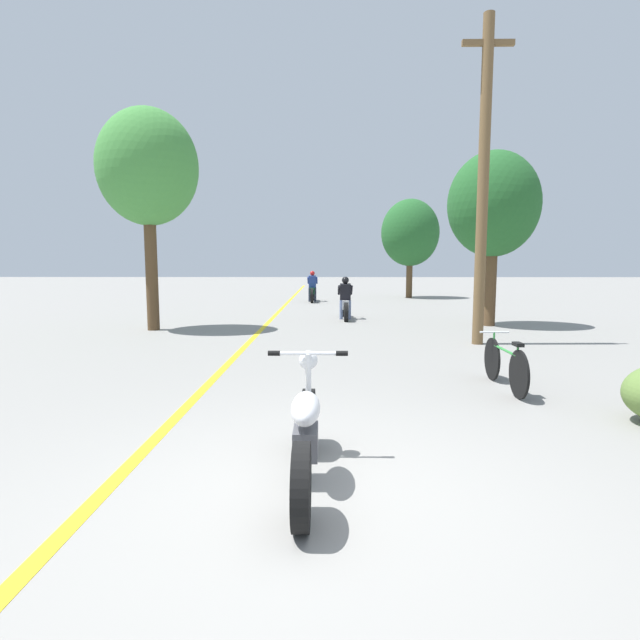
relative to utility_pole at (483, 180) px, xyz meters
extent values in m
plane|color=gray|center=(-3.47, -7.33, -3.60)|extent=(120.00, 120.00, 0.00)
cube|color=yellow|center=(-5.17, 4.84, -3.59)|extent=(0.14, 48.00, 0.01)
cylinder|color=brown|center=(0.00, 0.00, -0.09)|extent=(0.24, 0.24, 7.01)
cube|color=brown|center=(0.00, 0.00, 2.81)|extent=(1.10, 0.10, 0.12)
cylinder|color=#513A23|center=(1.33, 3.29, -2.27)|extent=(0.32, 0.32, 2.65)
ellipsoid|color=#235B28|center=(1.33, 3.29, -0.13)|extent=(2.57, 2.32, 2.96)
cylinder|color=#513A23|center=(0.92, 14.96, -2.39)|extent=(0.32, 0.32, 2.42)
ellipsoid|color=#235B28|center=(0.92, 14.96, -0.24)|extent=(2.98, 2.68, 3.42)
cylinder|color=#513A23|center=(-8.09, 2.26, -1.86)|extent=(0.32, 0.32, 3.48)
ellipsoid|color=#42893D|center=(-8.09, 2.26, 0.71)|extent=(2.64, 2.37, 3.03)
cylinder|color=black|center=(-3.57, -6.44, -3.30)|extent=(0.12, 0.61, 0.61)
cylinder|color=black|center=(-3.57, -7.88, -3.30)|extent=(0.12, 0.61, 0.61)
ellipsoid|color=silver|center=(-3.57, -7.16, -2.96)|extent=(0.24, 0.66, 0.23)
cube|color=#4C4C51|center=(-3.57, -7.16, -3.25)|extent=(0.20, 0.36, 0.24)
cylinder|color=silver|center=(-3.57, -6.53, -2.95)|extent=(0.06, 0.23, 0.70)
cylinder|color=silver|center=(-3.57, -6.62, -2.61)|extent=(0.62, 0.04, 0.04)
cylinder|color=black|center=(-3.88, -6.62, -2.61)|extent=(0.11, 0.05, 0.05)
cylinder|color=black|center=(-3.26, -6.62, -2.61)|extent=(0.11, 0.05, 0.05)
sphere|color=silver|center=(-3.57, -6.53, -2.69)|extent=(0.18, 0.18, 0.18)
cylinder|color=black|center=(-2.78, 5.65, -3.30)|extent=(0.12, 0.59, 0.59)
cylinder|color=black|center=(-2.78, 4.27, -3.30)|extent=(0.12, 0.59, 0.59)
cube|color=silver|center=(-2.78, 4.96, -3.12)|extent=(0.20, 0.89, 0.28)
cylinder|color=silver|center=(-2.78, 5.55, -2.66)|extent=(0.50, 0.03, 0.03)
cylinder|color=slate|center=(-2.91, 4.91, -3.29)|extent=(0.11, 0.11, 0.62)
cylinder|color=slate|center=(-2.65, 4.91, -3.29)|extent=(0.11, 0.11, 0.62)
cube|color=black|center=(-2.78, 4.94, -2.72)|extent=(0.34, 0.27, 0.55)
cylinder|color=black|center=(-2.98, 5.10, -2.66)|extent=(0.08, 0.44, 0.34)
cylinder|color=black|center=(-2.58, 5.10, -2.66)|extent=(0.08, 0.44, 0.34)
sphere|color=black|center=(-2.78, 4.98, -2.34)|extent=(0.23, 0.23, 0.23)
cylinder|color=black|center=(-4.05, 13.01, -3.26)|extent=(0.12, 0.68, 0.68)
cylinder|color=black|center=(-4.05, 11.49, -3.26)|extent=(0.12, 0.68, 0.68)
cube|color=#0C4723|center=(-4.05, 12.25, -3.08)|extent=(0.20, 0.97, 0.28)
cylinder|color=silver|center=(-4.05, 12.91, -2.57)|extent=(0.50, 0.03, 0.03)
cylinder|color=#282D3D|center=(-4.18, 12.20, -3.27)|extent=(0.11, 0.11, 0.66)
cylinder|color=#282D3D|center=(-3.92, 12.20, -3.27)|extent=(0.11, 0.11, 0.66)
cube|color=navy|center=(-4.05, 12.23, -2.66)|extent=(0.34, 0.28, 0.58)
cylinder|color=navy|center=(-4.25, 12.39, -2.60)|extent=(0.08, 0.46, 0.35)
cylinder|color=navy|center=(-3.85, 12.39, -2.60)|extent=(0.08, 0.46, 0.35)
sphere|color=#B21919|center=(-4.05, 12.27, -2.27)|extent=(0.22, 0.22, 0.22)
cylinder|color=black|center=(-0.82, -3.46, -3.27)|extent=(0.04, 0.66, 0.66)
cylinder|color=black|center=(-0.82, -4.55, -3.27)|extent=(0.04, 0.66, 0.66)
cylinder|color=#2D8C38|center=(-0.82, -4.00, -3.04)|extent=(0.04, 0.87, 0.04)
cylinder|color=#2D8C38|center=(-0.82, -4.47, -3.07)|extent=(0.03, 0.03, 0.39)
cube|color=black|center=(-0.82, -4.47, -2.87)|extent=(0.10, 0.20, 0.05)
cylinder|color=#2D8C38|center=(-0.82, -3.51, -3.05)|extent=(0.03, 0.03, 0.43)
cylinder|color=silver|center=(-0.82, -3.51, -2.84)|extent=(0.44, 0.03, 0.03)
camera|label=1|loc=(-3.40, -11.11, -1.78)|focal=28.00mm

